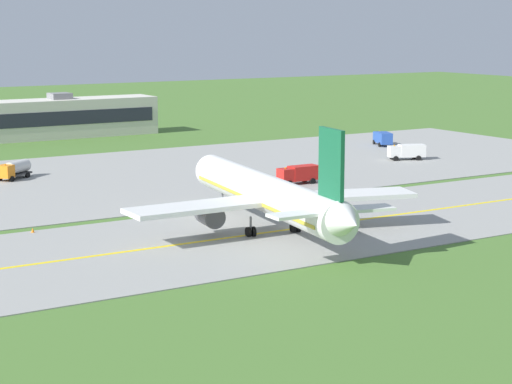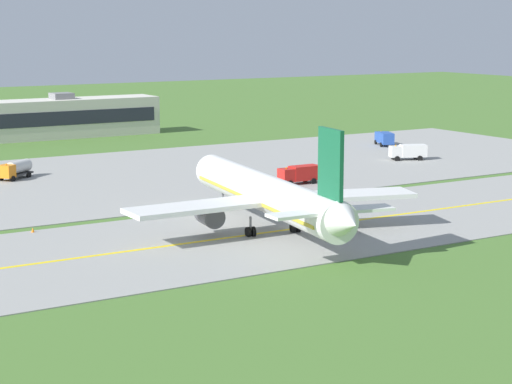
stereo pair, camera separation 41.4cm
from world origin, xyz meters
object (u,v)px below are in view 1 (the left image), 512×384
object	(u,v)px
airplane_lead	(268,194)
service_truck_baggage	(299,174)
service_truck_fuel	(407,151)
service_truck_catering	(14,169)
service_truck_pushback	(383,138)

from	to	relation	value
airplane_lead	service_truck_baggage	bearing A→B (deg)	49.58
service_truck_fuel	service_truck_catering	world-z (taller)	service_truck_catering
service_truck_fuel	service_truck_catering	bearing A→B (deg)	166.35
airplane_lead	service_truck_pushback	world-z (taller)	airplane_lead
service_truck_baggage	service_truck_catering	world-z (taller)	service_truck_catering
airplane_lead	service_truck_fuel	bearing A→B (deg)	34.73
service_truck_pushback	service_truck_catering	bearing A→B (deg)	-178.70
service_truck_baggage	service_truck_fuel	world-z (taller)	same
service_truck_baggage	service_truck_pushback	world-z (taller)	same
airplane_lead	service_truck_baggage	size ratio (longest dim) A/B	6.58
service_truck_catering	service_truck_pushback	world-z (taller)	service_truck_catering
service_truck_fuel	service_truck_baggage	bearing A→B (deg)	-160.40
airplane_lead	service_truck_catering	xyz separation A→B (m)	(-12.67, 48.29, -2.60)
service_truck_baggage	airplane_lead	bearing A→B (deg)	-130.42
airplane_lead	service_truck_fuel	size ratio (longest dim) A/B	6.26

